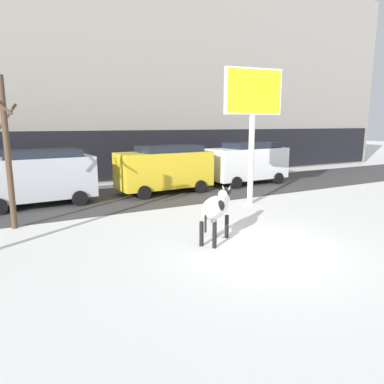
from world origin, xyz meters
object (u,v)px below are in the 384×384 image
Objects in this scene: car_silver_van at (37,176)px; pedestrian_by_cars at (234,163)px; bare_tree_right_lot at (6,148)px; pedestrian_near_billboard at (158,168)px; cow_holstein at (216,208)px; billboard at (253,100)px; car_yellow_van at (165,168)px; car_white_van at (248,162)px.

car_silver_van is 12.44m from pedestrian_by_cars.
pedestrian_near_billboard is at bearing 38.23° from bare_tree_right_lot.
pedestrian_by_cars is (5.38, 0.00, 0.00)m from pedestrian_near_billboard.
billboard is at bearing 41.21° from cow_holstein.
car_white_van is (5.26, 0.24, 0.00)m from car_yellow_van.
car_yellow_van reaches higher than pedestrian_by_cars.
car_white_van is at bearing 2.59° from car_yellow_van.
car_white_van reaches higher than cow_holstein.
bare_tree_right_lot is at bearing -155.35° from car_yellow_van.
pedestrian_by_cars is at bearing 25.33° from car_yellow_van.
car_silver_van is 11.06m from car_white_van.
pedestrian_near_billboard reaches higher than cow_holstein.
car_white_van is at bearing -32.12° from pedestrian_near_billboard.
cow_holstein is at bearing -61.65° from car_silver_van.
car_silver_van is 7.33m from pedestrian_near_billboard.
car_yellow_van is at bearing 76.63° from cow_holstein.
pedestrian_near_billboard is at bearing 23.77° from car_silver_van.
car_white_van is 2.94m from pedestrian_by_cars.
car_silver_van is 2.70× the size of pedestrian_near_billboard.
billboard reaches higher than pedestrian_near_billboard.
billboard is at bearing -79.82° from pedestrian_near_billboard.
cow_holstein is 10.42m from car_white_van.
billboard is at bearing -61.81° from car_yellow_van.
car_white_van is (7.03, 7.69, 0.24)m from cow_holstein.
car_yellow_van and car_white_van have the same top height.
car_white_van is 5.16m from pedestrian_near_billboard.
pedestrian_near_billboard is 10.07m from bare_tree_right_lot.
billboard is 7.89m from pedestrian_near_billboard.
cow_holstein is at bearing -132.43° from car_white_van.
car_silver_van is 1.00× the size of car_yellow_van.
billboard is 9.43m from car_silver_van.
car_yellow_van is at bearing 24.65° from bare_tree_right_lot.
pedestrian_by_cars is (4.13, 6.99, -3.43)m from billboard.
billboard reaches higher than bare_tree_right_lot.
billboard is 3.21× the size of pedestrian_by_cars.
billboard is 8.81m from pedestrian_by_cars.
pedestrian_by_cars is 0.36× the size of bare_tree_right_lot.
cow_holstein is 1.03× the size of pedestrian_near_billboard.
car_silver_van is 0.96× the size of bare_tree_right_lot.
car_yellow_van is 2.70× the size of pedestrian_by_cars.
cow_holstein is 0.38× the size of car_white_van.
pedestrian_near_billboard is (2.67, 10.42, -0.12)m from cow_holstein.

